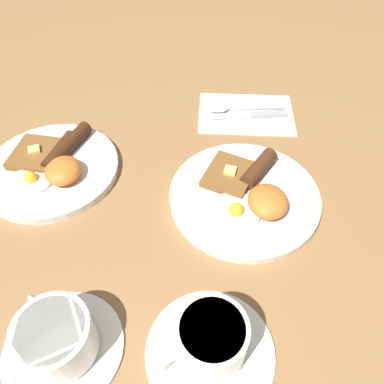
{
  "coord_description": "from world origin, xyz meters",
  "views": [
    {
      "loc": [
        -0.41,
        0.11,
        0.49
      ],
      "look_at": [
        0.0,
        0.09,
        0.03
      ],
      "focal_mm": 35.0,
      "sensor_mm": 36.0,
      "label": 1
    }
  ],
  "objects_px": {
    "breakfast_plate_far": "(52,166)",
    "spoon": "(226,108)",
    "breakfast_plate_near": "(246,195)",
    "knife": "(252,115)",
    "teacup_far": "(57,340)",
    "teacup_near": "(210,343)"
  },
  "relations": [
    {
      "from": "breakfast_plate_far",
      "to": "spoon",
      "type": "relative_size",
      "value": 1.47
    },
    {
      "from": "breakfast_plate_near",
      "to": "knife",
      "type": "bearing_deg",
      "value": -11.71
    },
    {
      "from": "teacup_far",
      "to": "knife",
      "type": "distance_m",
      "value": 0.56
    },
    {
      "from": "knife",
      "to": "teacup_near",
      "type": "bearing_deg",
      "value": 73.36
    },
    {
      "from": "breakfast_plate_near",
      "to": "spoon",
      "type": "relative_size",
      "value": 1.55
    },
    {
      "from": "breakfast_plate_near",
      "to": "breakfast_plate_far",
      "type": "bearing_deg",
      "value": 75.82
    },
    {
      "from": "breakfast_plate_near",
      "to": "knife",
      "type": "relative_size",
      "value": 1.47
    },
    {
      "from": "teacup_far",
      "to": "knife",
      "type": "bearing_deg",
      "value": -34.44
    },
    {
      "from": "teacup_far",
      "to": "spoon",
      "type": "distance_m",
      "value": 0.55
    },
    {
      "from": "teacup_near",
      "to": "knife",
      "type": "distance_m",
      "value": 0.5
    },
    {
      "from": "teacup_near",
      "to": "teacup_far",
      "type": "xyz_separation_m",
      "value": [
        0.02,
        0.19,
        -0.0
      ]
    },
    {
      "from": "breakfast_plate_near",
      "to": "spoon",
      "type": "distance_m",
      "value": 0.25
    },
    {
      "from": "teacup_near",
      "to": "teacup_far",
      "type": "relative_size",
      "value": 1.07
    },
    {
      "from": "teacup_near",
      "to": "knife",
      "type": "relative_size",
      "value": 0.95
    },
    {
      "from": "teacup_near",
      "to": "spoon",
      "type": "distance_m",
      "value": 0.51
    },
    {
      "from": "spoon",
      "to": "breakfast_plate_far",
      "type": "bearing_deg",
      "value": 27.26
    },
    {
      "from": "teacup_far",
      "to": "spoon",
      "type": "bearing_deg",
      "value": -28.59
    },
    {
      "from": "spoon",
      "to": "breakfast_plate_near",
      "type": "bearing_deg",
      "value": 92.41
    },
    {
      "from": "teacup_near",
      "to": "breakfast_plate_near",
      "type": "bearing_deg",
      "value": -18.38
    },
    {
      "from": "knife",
      "to": "breakfast_plate_far",
      "type": "bearing_deg",
      "value": 18.35
    },
    {
      "from": "breakfast_plate_far",
      "to": "teacup_near",
      "type": "relative_size",
      "value": 1.47
    },
    {
      "from": "breakfast_plate_far",
      "to": "teacup_far",
      "type": "height_order",
      "value": "teacup_far"
    }
  ]
}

